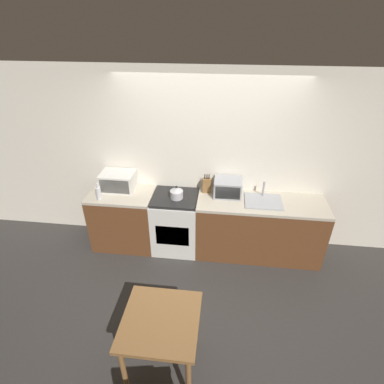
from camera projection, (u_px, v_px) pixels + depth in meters
ground_plane at (198, 288)px, 3.96m from camera, size 16.00×16.00×0.00m
wall_back at (207, 162)px, 4.28m from camera, size 10.00×0.06×2.60m
counter_left_run at (125, 218)px, 4.55m from camera, size 0.92×0.62×0.90m
counter_right_run at (258, 228)px, 4.35m from camera, size 1.78×0.62×0.90m
stove_range at (176, 222)px, 4.47m from camera, size 0.66×0.62×0.90m
kettle at (177, 193)px, 4.17m from camera, size 0.18×0.18×0.19m
microwave at (118, 181)px, 4.35m from camera, size 0.48×0.35×0.26m
bottle at (99, 193)px, 4.14m from camera, size 0.07×0.07×0.25m
knife_block at (207, 185)px, 4.29m from camera, size 0.12×0.08×0.29m
toaster_oven at (228, 188)px, 4.22m from camera, size 0.39×0.31×0.24m
sink_basin at (263, 201)px, 4.11m from camera, size 0.51×0.40×0.24m
dining_table at (161, 327)px, 2.79m from camera, size 0.71×0.72×0.73m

